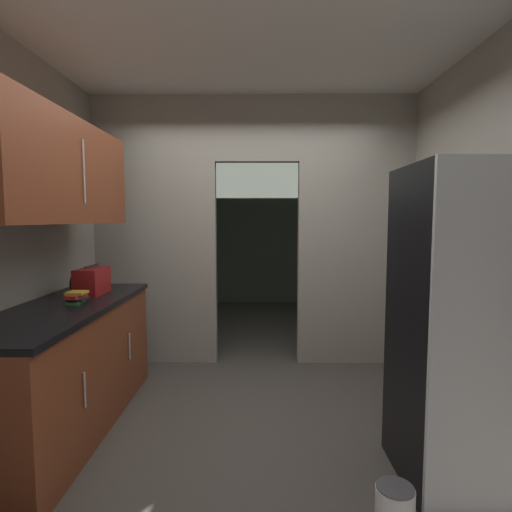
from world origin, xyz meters
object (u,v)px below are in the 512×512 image
at_px(boombox, 92,281).
at_px(refrigerator, 468,327).
at_px(paint_can, 395,506).
at_px(book_stack, 77,297).

bearing_deg(boombox, refrigerator, -21.30).
distance_m(refrigerator, boombox, 2.74).
relative_size(refrigerator, paint_can, 8.98).
bearing_deg(boombox, paint_can, -33.73).
relative_size(refrigerator, boombox, 5.17).
distance_m(refrigerator, book_stack, 2.58).
height_order(boombox, paint_can, boombox).
xyz_separation_m(boombox, paint_can, (2.04, -1.36, -0.92)).
distance_m(book_stack, paint_can, 2.38).
height_order(boombox, book_stack, boombox).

